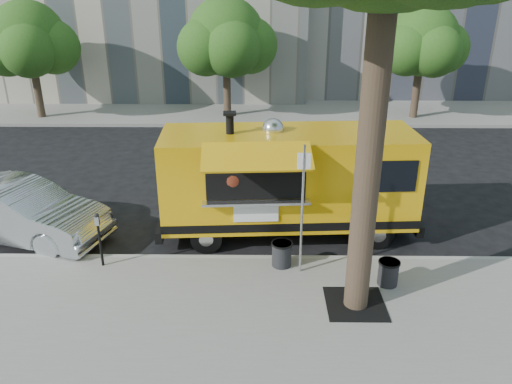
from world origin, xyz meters
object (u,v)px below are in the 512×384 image
food_truck (287,180)px  sedan (20,212)px  sign_post (302,203)px  far_tree_c (423,40)px  parking_meter (99,233)px  far_tree_a (29,39)px  trash_bin_left (282,253)px  trash_bin_right (388,272)px  far_tree_b (226,37)px

food_truck → sedan: 6.90m
sign_post → far_tree_c: bearing=65.2°
parking_meter → sedan: size_ratio=0.29×
far_tree_a → far_tree_c: bearing=0.3°
parking_meter → trash_bin_left: bearing=0.7°
parking_meter → trash_bin_right: (6.42, -0.71, -0.53)m
far_tree_a → parking_meter: far_tree_a is taller
far_tree_b → far_tree_c: far_tree_b is taller
sedan → trash_bin_right: 9.23m
sedan → trash_bin_left: (6.67, -1.51, -0.30)m
trash_bin_left → trash_bin_right: bearing=-18.4°
far_tree_a → far_tree_c: far_tree_a is taller
far_tree_b → food_truck: 12.56m
sedan → trash_bin_left: bearing=-85.2°
far_tree_c → sign_post: 15.48m
sedan → trash_bin_left: 6.84m
far_tree_a → parking_meter: 15.59m
far_tree_a → sedan: size_ratio=1.15×
trash_bin_left → trash_bin_right: trash_bin_left is taller
parking_meter → trash_bin_right: bearing=-6.3°
parking_meter → sedan: bearing=148.3°
far_tree_a → far_tree_c: 18.00m
far_tree_c → trash_bin_left: size_ratio=8.91×
far_tree_b → trash_bin_left: size_ratio=9.40×
far_tree_b → parking_meter: bearing=-98.1°
trash_bin_right → trash_bin_left: bearing=161.6°
far_tree_c → sign_post: bearing=-114.8°
far_tree_a → parking_meter: (7.00, -13.65, -2.79)m
parking_meter → food_truck: bearing=23.9°
sign_post → sedan: (-7.07, 1.76, -1.08)m
sign_post → trash_bin_left: (-0.41, 0.25, -1.39)m
far_tree_a → sign_post: size_ratio=1.79×
far_tree_a → sign_post: far_tree_a is taller
far_tree_c → trash_bin_right: size_ratio=9.25×
far_tree_b → food_truck: (2.32, -12.13, -2.29)m
far_tree_a → sedan: bearing=-69.7°
sign_post → far_tree_a: bearing=129.8°
far_tree_b → far_tree_c: size_ratio=1.06×
sign_post → trash_bin_left: sign_post is taller
sedan → far_tree_b: bearing=-2.3°
parking_meter → trash_bin_left: 4.18m
sedan → trash_bin_right: (8.94, -2.27, -0.31)m
parking_meter → food_truck: food_truck is taller
food_truck → trash_bin_right: (2.09, -2.63, -1.09)m
trash_bin_right → sign_post: bearing=164.8°
far_tree_b → sign_post: 14.61m
far_tree_b → sign_post: far_tree_b is taller
sign_post → trash_bin_left: size_ratio=5.13×
far_tree_a → trash_bin_left: size_ratio=9.16×
sign_post → trash_bin_left: bearing=148.3°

